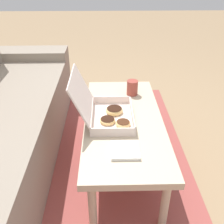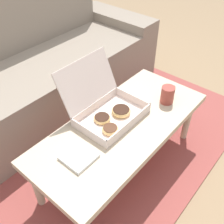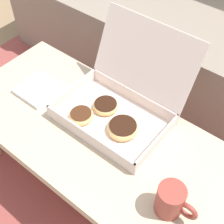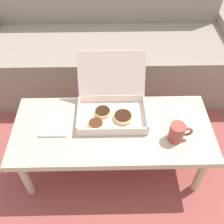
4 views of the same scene
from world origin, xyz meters
The scene contains 6 objects.
ground_plane centered at (0.00, 0.00, 0.00)m, with size 12.00×12.00×0.00m, color #937756.
area_rug centered at (0.00, 0.30, 0.01)m, with size 2.33×1.78×0.01m, color #994742.
coffee_table centered at (0.00, -0.12, 0.34)m, with size 1.12×0.49×0.38m.
pastry_box centered at (0.00, -0.01, 0.44)m, with size 0.39×0.37×0.30m.
coffee_mug centered at (0.34, -0.21, 0.44)m, with size 0.13×0.08×0.11m.
napkin_stack centered at (-0.33, -0.11, 0.39)m, with size 0.15×0.15×0.02m.
Camera 1 is at (-1.40, -0.02, 1.27)m, focal length 42.00 mm.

